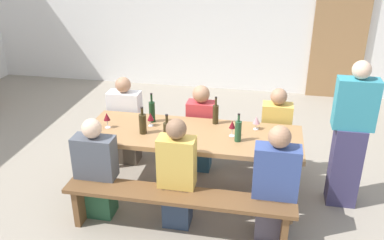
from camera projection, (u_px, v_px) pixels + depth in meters
The scene contains 23 objects.
ground_plane at pixel (192, 192), 4.68m from camera, with size 24.00×24.00×0.00m, color gray.
back_wall at pixel (231, 1), 7.25m from camera, with size 14.00×0.20×3.20m, color white.
wooden_door at pixel (339, 39), 7.02m from camera, with size 0.90×0.06×2.10m, color #9E7247.
tasting_table at pixel (192, 139), 4.40m from camera, with size 2.31×0.81×0.75m.
bench_near at pixel (178, 202), 3.90m from camera, with size 2.21×0.30×0.45m.
bench_far at pixel (203, 137), 5.16m from camera, with size 2.21×0.30×0.45m.
wine_bottle_0 at pixel (152, 111), 4.58m from camera, with size 0.07×0.07×0.34m.
wine_bottle_1 at pixel (238, 131), 4.15m from camera, with size 0.07×0.07×0.30m.
wine_bottle_2 at pixel (216, 114), 4.54m from camera, with size 0.07×0.07×0.32m.
wine_bottle_3 at pixel (167, 134), 4.06m from camera, with size 0.07×0.07×0.34m.
wine_bottle_4 at pixel (143, 123), 4.32m from camera, with size 0.08×0.08×0.30m.
wine_glass_0 at pixel (232, 125), 4.25m from camera, with size 0.07×0.07×0.18m.
wine_glass_1 at pixel (107, 117), 4.44m from camera, with size 0.07×0.07×0.18m.
wine_glass_2 at pixel (171, 130), 4.16m from camera, with size 0.06×0.06×0.17m.
wine_glass_3 at pixel (256, 120), 4.41m from camera, with size 0.08×0.08×0.15m.
wine_glass_4 at pixel (151, 117), 4.49m from camera, with size 0.07×0.07×0.16m.
seated_guest_near_0 at pixel (96, 171), 4.13m from camera, with size 0.41×0.24×1.08m.
seated_guest_near_1 at pixel (177, 176), 3.96m from camera, with size 0.36×0.24×1.15m.
seated_guest_near_2 at pixel (275, 186), 3.80m from camera, with size 0.41×0.24×1.16m.
seated_guest_far_0 at pixel (126, 123), 5.12m from camera, with size 0.40×0.24×1.13m.
seated_guest_far_1 at pixel (201, 130), 4.96m from camera, with size 0.33×0.24×1.09m.
seated_guest_far_2 at pixel (275, 136), 4.80m from camera, with size 0.34×0.24×1.11m.
standing_host at pixel (350, 139), 4.21m from camera, with size 0.40×0.24×1.59m.
Camera 1 is at (0.75, -3.86, 2.67)m, focal length 38.52 mm.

